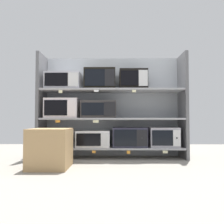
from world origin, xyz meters
name	(u,v)px	position (x,y,z in m)	size (l,w,h in m)	color
ground	(111,173)	(0.00, -1.00, -0.01)	(6.30, 6.00, 0.02)	gray
back_panel	(112,107)	(0.00, 0.24, 0.86)	(2.50, 0.04, 1.72)	#9EA3A8
upright_left	(41,106)	(-1.18, 0.00, 0.86)	(0.05, 0.44, 1.72)	#5B5B5E
upright_right	(183,106)	(1.18, 0.00, 0.86)	(0.05, 0.44, 1.72)	#5B5B5E
shelf_0	(112,147)	(0.00, 0.00, 0.17)	(2.30, 0.44, 0.03)	#99999E
microwave_0	(60,138)	(-0.86, 0.00, 0.32)	(0.47, 0.38, 0.27)	white
microwave_1	(94,139)	(-0.31, 0.00, 0.32)	(0.54, 0.42, 0.26)	white
microwave_2	(129,137)	(0.29, 0.00, 0.34)	(0.55, 0.41, 0.32)	#282739
microwave_3	(163,137)	(0.85, 0.00, 0.34)	(0.47, 0.39, 0.32)	#9C99A2
price_tag_0	(58,152)	(-0.84, -0.23, 0.13)	(0.05, 0.00, 0.04)	orange
price_tag_1	(94,152)	(-0.28, -0.23, 0.13)	(0.05, 0.00, 0.04)	orange
price_tag_2	(129,152)	(0.26, -0.23, 0.12)	(0.06, 0.00, 0.05)	orange
price_tag_3	(165,152)	(0.82, -0.23, 0.13)	(0.08, 0.00, 0.04)	beige
shelf_1	(112,119)	(0.00, 0.00, 0.64)	(2.30, 0.44, 0.03)	#99999E
microwave_4	(63,108)	(-0.82, 0.00, 0.82)	(0.54, 0.39, 0.32)	silver
microwave_5	(99,110)	(-0.22, 0.00, 0.80)	(0.57, 0.41, 0.28)	#34302F
price_tag_4	(58,121)	(-0.85, -0.23, 0.60)	(0.07, 0.00, 0.04)	orange
price_tag_5	(96,121)	(-0.25, -0.23, 0.60)	(0.09, 0.00, 0.04)	beige
shelf_2	(112,91)	(0.00, 0.00, 1.12)	(2.30, 0.44, 0.03)	#99999E
microwave_6	(64,82)	(-0.81, 0.00, 1.27)	(0.57, 0.39, 0.28)	#B5B3BD
microwave_7	(100,80)	(-0.20, 0.00, 1.30)	(0.51, 0.36, 0.34)	black
microwave_8	(133,80)	(0.35, 0.00, 1.29)	(0.45, 0.38, 0.32)	black
price_tag_6	(61,91)	(-0.81, -0.23, 1.07)	(0.06, 0.00, 0.05)	beige
price_tag_7	(96,91)	(-0.24, -0.23, 1.08)	(0.07, 0.00, 0.03)	white
price_tag_8	(134,91)	(0.35, -0.23, 1.08)	(0.06, 0.00, 0.04)	beige
shipping_carton	(50,148)	(-0.80, -0.75, 0.26)	(0.50, 0.50, 0.51)	tan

